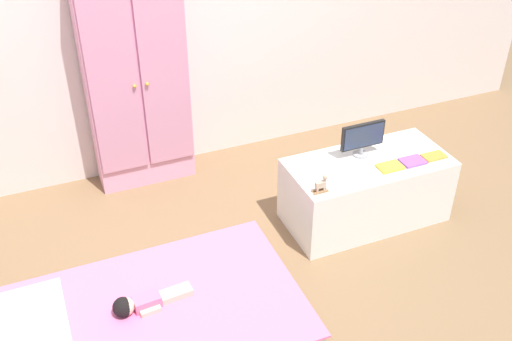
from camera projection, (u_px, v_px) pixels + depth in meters
name	position (u px, v px, depth m)	size (l,w,h in m)	color
ground_plane	(231.00, 309.00, 3.21)	(10.00, 10.00, 0.02)	brown
bed	(155.00, 331.00, 2.90)	(1.45, 0.92, 0.26)	beige
pillow	(35.00, 341.00, 2.64)	(0.31, 0.66, 0.07)	silver
doll	(138.00, 304.00, 2.82)	(0.39, 0.14, 0.10)	#D6668E
wardrobe	(136.00, 76.00, 3.82)	(0.65, 0.27, 1.55)	#E599BC
tv_stand	(366.00, 190.00, 3.74)	(1.01, 0.48, 0.43)	silver
tv_monitor	(363.00, 137.00, 3.61)	(0.29, 0.10, 0.22)	#99999E
rocking_horse_toy	(322.00, 184.00, 3.33)	(0.09, 0.04, 0.11)	#8E6642
book_yellow	(390.00, 167.00, 3.55)	(0.15, 0.10, 0.02)	gold
book_purple	(413.00, 161.00, 3.61)	(0.15, 0.11, 0.01)	#8E51B2
book_orange	(434.00, 156.00, 3.66)	(0.15, 0.09, 0.01)	orange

